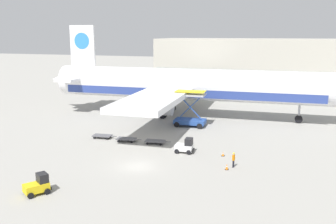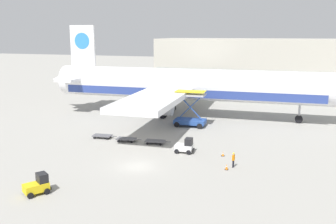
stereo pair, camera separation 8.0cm
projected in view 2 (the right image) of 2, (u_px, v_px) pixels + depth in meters
The scene contains 12 objects.
ground_plane at pixel (137, 166), 44.22m from camera, with size 400.00×400.00×0.00m, color #9E9B93.
terminal_building at pixel (330, 67), 95.79m from camera, with size 90.00×18.20×14.00m.
airplane_main at pixel (185, 85), 70.15m from camera, with size 58.10×48.30×17.00m.
scissor_lift_loader at pixel (190, 113), 63.11m from camera, with size 5.32×3.56×5.99m.
baggage_tug_foreground at pixel (185, 146), 49.19m from camera, with size 2.51×1.73×2.00m.
baggage_tug_mid at pixel (38, 185), 36.59m from camera, with size 2.60×2.81×2.00m.
baggage_dolly_lead at pixel (102, 136), 56.06m from camera, with size 3.76×1.77×0.48m.
baggage_dolly_second at pixel (126, 139), 54.36m from camera, with size 3.76×1.77×0.48m.
baggage_dolly_third at pixel (155, 141), 53.22m from camera, with size 3.76×1.77×0.48m.
ground_crew_near at pixel (233, 159), 43.71m from camera, with size 0.30×0.56×1.83m.
traffic_cone_near at pixel (227, 167), 43.14m from camera, with size 0.40×0.40×0.67m.
traffic_cone_far at pixel (223, 154), 47.94m from camera, with size 0.40×0.40×0.56m.
Camera 2 is at (16.78, -38.61, 15.44)m, focal length 40.00 mm.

